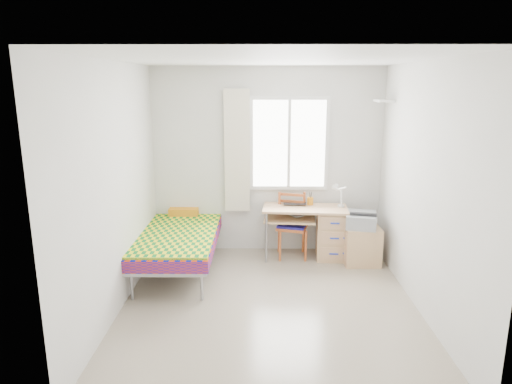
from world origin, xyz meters
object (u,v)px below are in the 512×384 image
printer (361,220)px  desk (326,230)px  chair (293,221)px  cabinet (361,245)px  bed (181,234)px

printer → desk: bearing=165.5°
chair → printer: size_ratio=1.75×
desk → chair: bearing=178.2°
chair → cabinet: 0.98m
chair → cabinet: bearing=-1.8°
chair → cabinet: chair is taller
bed → printer: size_ratio=4.05×
bed → cabinet: (2.40, 0.09, -0.18)m
printer → cabinet: bearing=-31.5°
chair → printer: 0.93m
bed → desk: bearing=9.4°
bed → desk: 1.99m
desk → printer: desk is taller
desk → chair: size_ratio=1.32×
bed → cabinet: size_ratio=4.05×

